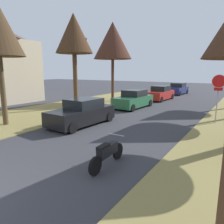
# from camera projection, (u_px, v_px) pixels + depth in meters

# --- Properties ---
(stop_sign_far) EXTENTS (0.81, 0.29, 2.97)m
(stop_sign_far) POSITION_uv_depth(u_px,v_px,m) (218.00, 88.00, 12.63)
(stop_sign_far) COLOR #9EA0A5
(stop_sign_far) RESTS_ON grass_verge_right
(street_tree_left_mid_b) EXTENTS (3.13, 3.13, 7.87)m
(street_tree_left_mid_b) POSITION_uv_depth(u_px,v_px,m) (74.00, 34.00, 17.38)
(street_tree_left_mid_b) COLOR brown
(street_tree_left_mid_b) RESTS_ON grass_verge_left
(street_tree_left_far) EXTENTS (3.93, 3.93, 8.03)m
(street_tree_left_far) POSITION_uv_depth(u_px,v_px,m) (113.00, 41.00, 21.25)
(street_tree_left_far) COLOR brown
(street_tree_left_far) RESTS_ON grass_verge_left
(parked_sedan_black) EXTENTS (2.08, 4.46, 1.57)m
(parked_sedan_black) POSITION_uv_depth(u_px,v_px,m) (82.00, 113.00, 12.67)
(parked_sedan_black) COLOR black
(parked_sedan_black) RESTS_ON ground
(parked_sedan_green) EXTENTS (2.08, 4.46, 1.57)m
(parked_sedan_green) POSITION_uv_depth(u_px,v_px,m) (133.00, 100.00, 18.59)
(parked_sedan_green) COLOR #28663D
(parked_sedan_green) RESTS_ON ground
(parked_sedan_red) EXTENTS (2.08, 4.46, 1.57)m
(parked_sedan_red) POSITION_uv_depth(u_px,v_px,m) (160.00, 93.00, 23.60)
(parked_sedan_red) COLOR red
(parked_sedan_red) RESTS_ON ground
(parked_sedan_navy) EXTENTS (2.08, 4.46, 1.57)m
(parked_sedan_navy) POSITION_uv_depth(u_px,v_px,m) (178.00, 89.00, 29.44)
(parked_sedan_navy) COLOR navy
(parked_sedan_navy) RESTS_ON ground
(parked_motorcycle) EXTENTS (0.60, 2.05, 0.97)m
(parked_motorcycle) POSITION_uv_depth(u_px,v_px,m) (107.00, 153.00, 7.08)
(parked_motorcycle) COLOR black
(parked_motorcycle) RESTS_ON ground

